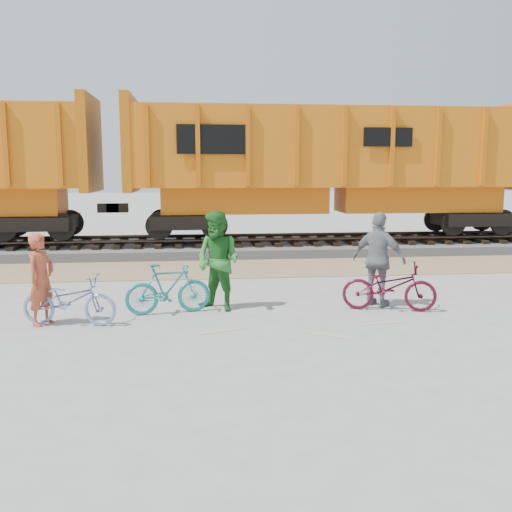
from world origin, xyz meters
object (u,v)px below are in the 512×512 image
object	(u,v)px
bicycle_blue	(69,300)
person_solo	(41,279)
bicycle_teal	(168,289)
bicycle_maroon	(389,287)
hopper_car_center	(333,164)
person_woman	(379,260)
person_man	(218,261)

from	to	relation	value
bicycle_blue	person_solo	world-z (taller)	person_solo
bicycle_teal	bicycle_maroon	size ratio (longest dim) A/B	0.90
hopper_car_center	person_solo	xyz separation A→B (m)	(-7.61, -8.96, -2.16)
hopper_car_center	bicycle_blue	world-z (taller)	hopper_car_center
bicycle_blue	person_woman	size ratio (longest dim) A/B	0.90
bicycle_blue	bicycle_teal	xyz separation A→B (m)	(1.76, 0.64, 0.04)
hopper_car_center	bicycle_maroon	xyz separation A→B (m)	(-0.92, -8.65, -2.52)
bicycle_blue	person_man	size ratio (longest dim) A/B	0.88
bicycle_teal	bicycle_maroon	distance (m)	4.43
person_solo	person_woman	xyz separation A→B (m)	(6.58, 0.71, 0.13)
person_solo	bicycle_maroon	bearing A→B (deg)	-62.51
person_man	person_solo	bearing A→B (deg)	-128.16
person_solo	person_woman	world-z (taller)	person_woman
person_solo	person_man	bearing A→B (deg)	-52.48
person_man	bicycle_teal	bearing A→B (deg)	-129.58
bicycle_teal	person_man	xyz separation A→B (m)	(1.00, 0.20, 0.50)
bicycle_maroon	person_solo	size ratio (longest dim) A/B	1.10
bicycle_maroon	person_woman	bearing A→B (deg)	29.62
hopper_car_center	bicycle_teal	size ratio (longest dim) A/B	8.38
hopper_car_center	bicycle_blue	bearing A→B (deg)	-128.11
bicycle_teal	bicycle_maroon	world-z (taller)	bicycle_teal
hopper_car_center	person_woman	bearing A→B (deg)	-97.07
person_solo	person_woman	distance (m)	6.62
bicycle_blue	bicycle_maroon	size ratio (longest dim) A/B	0.95
person_solo	person_man	xyz separation A→B (m)	(3.26, 0.74, 0.16)
person_woman	bicycle_blue	bearing A→B (deg)	49.29
bicycle_maroon	person_solo	world-z (taller)	person_solo
person_man	person_woman	xyz separation A→B (m)	(3.32, -0.02, -0.02)
person_solo	person_woman	size ratio (longest dim) A/B	0.86
person_woman	person_man	bearing A→B (deg)	41.28
hopper_car_center	person_solo	size ratio (longest dim) A/B	8.28
hopper_car_center	bicycle_teal	distance (m)	10.29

